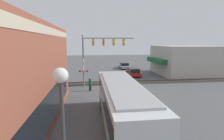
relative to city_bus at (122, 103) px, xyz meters
name	(u,v)px	position (x,y,z in m)	size (l,w,h in m)	color
ground_plane	(135,95)	(7.25, -2.80, -1.75)	(120.00, 120.00, 0.00)	#565659
shop_building	(185,60)	(18.84, -15.17, 0.84)	(9.81, 11.04, 5.19)	#B2ADA3
city_bus	(122,103)	(0.00, 0.00, 0.00)	(10.89, 2.59, 3.17)	silver
traffic_signal_gantry	(100,48)	(11.99, 0.84, 3.36)	(0.42, 6.85, 6.81)	gray
crossing_signal	(84,71)	(10.50, 2.94, 0.55)	(1.41, 1.18, 3.81)	gray
streetlamp	(63,139)	(-6.46, 2.91, 1.36)	(0.44, 0.44, 5.22)	#38383A
rail_track_near	(124,82)	(13.25, -2.80, -1.72)	(2.60, 60.00, 0.15)	#332D28
parked_car_red	(133,72)	(18.30, -5.40, -1.10)	(4.79, 1.82, 1.38)	#B21E19
parked_car_silver	(124,66)	(26.91, -5.40, -1.11)	(4.77, 1.82, 1.35)	#B7B7BC
pedestrian_at_crossing	(90,84)	(9.56, 2.17, -0.89)	(0.34, 0.34, 1.70)	black
pedestrian_near_bus	(147,111)	(0.63, -2.06, -0.92)	(0.34, 0.34, 1.63)	#473828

